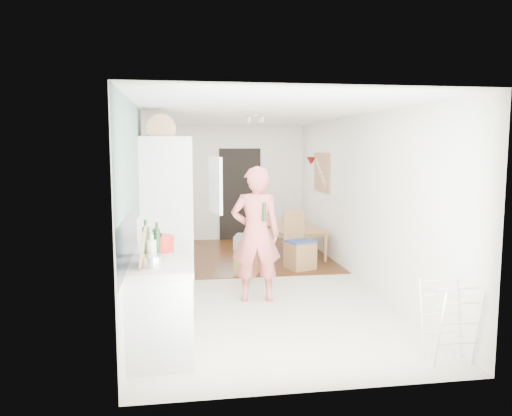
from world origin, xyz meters
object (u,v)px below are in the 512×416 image
object	(u,v)px
dining_chair	(300,241)
dining_table	(296,243)
person	(256,222)
drying_rack	(450,322)
stool	(247,261)

from	to	relation	value
dining_chair	dining_table	bearing A→B (deg)	60.52
person	dining_chair	bearing A→B (deg)	-117.99
dining_chair	drying_rack	xyz separation A→B (m)	(0.52, -3.75, -0.10)
dining_chair	drying_rack	bearing A→B (deg)	-101.92
dining_table	dining_chair	distance (m)	1.14
person	stool	bearing A→B (deg)	-88.52
person	drying_rack	distance (m)	2.73
drying_rack	person	bearing A→B (deg)	125.89
dining_table	stool	size ratio (longest dim) A/B	2.92
stool	person	bearing A→B (deg)	-92.54
person	dining_chair	distance (m)	1.94
person	drying_rack	size ratio (longest dim) A/B	2.72
person	drying_rack	bearing A→B (deg)	128.67
person	dining_chair	size ratio (longest dim) A/B	2.17
dining_chair	stool	size ratio (longest dim) A/B	2.16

